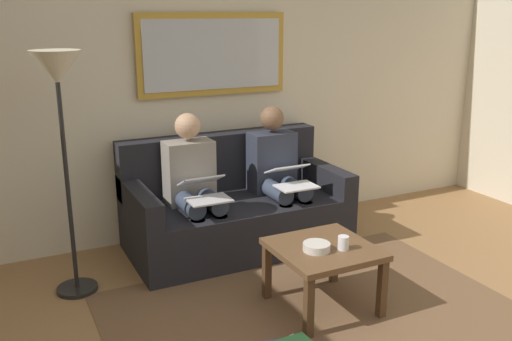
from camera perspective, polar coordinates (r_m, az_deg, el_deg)
name	(u,v)px	position (r m, az deg, el deg)	size (l,w,h in m)	color
wall_rear	(210,83)	(4.87, -4.73, 8.84)	(6.00, 0.12, 2.60)	beige
area_rug	(314,313)	(3.78, 5.88, -14.19)	(2.60, 1.80, 0.01)	brown
couch	(234,209)	(4.67, -2.26, -3.91)	(1.76, 0.90, 0.90)	black
framed_mirror	(213,54)	(4.76, -4.37, 11.71)	(1.31, 0.05, 0.67)	#B7892D
coffee_table	(323,255)	(3.69, 6.88, -8.57)	(0.62, 0.62, 0.43)	brown
cup	(343,243)	(3.62, 8.87, -7.29)	(0.07, 0.07, 0.09)	silver
bowl	(317,247)	(3.59, 6.18, -7.73)	(0.17, 0.17, 0.05)	beige
person_left	(277,171)	(4.67, 2.17, -0.07)	(0.38, 0.58, 1.14)	#2D3342
laptop_white	(291,176)	(4.47, 3.59, -0.59)	(0.31, 0.37, 0.16)	white
person_right	(194,183)	(4.38, -6.35, -1.24)	(0.38, 0.58, 1.14)	gray
laptop_silver	(204,189)	(4.17, -5.27, -1.85)	(0.31, 0.37, 0.17)	silver
standing_lamp	(59,96)	(3.81, -19.41, 7.15)	(0.32, 0.32, 1.66)	black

